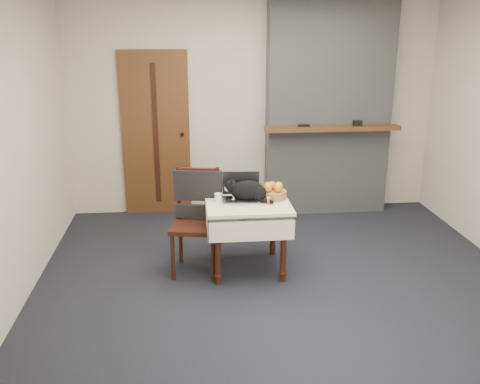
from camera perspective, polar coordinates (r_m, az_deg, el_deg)
The scene contains 12 objects.
ground at distance 5.13m, azimuth 4.13°, elevation -9.03°, with size 4.50×4.50×0.00m, color black.
room_shell at distance 5.07m, azimuth 3.68°, elevation 11.55°, with size 4.52×4.01×2.61m.
door at distance 6.63m, azimuth -8.96°, elevation 6.12°, with size 0.82×0.10×2.00m.
chimney at distance 6.66m, azimuth 9.40°, elevation 8.76°, with size 1.62×0.48×2.60m.
side_table at distance 5.06m, azimuth 0.77°, elevation -2.14°, with size 0.78×0.78×0.70m.
laptop at distance 5.03m, azimuth 0.11°, elevation -0.13°, with size 0.37×0.32×0.26m.
cat at distance 4.98m, azimuth 0.91°, elevation 0.10°, with size 0.45×0.26×0.23m.
cream_jar at distance 4.98m, azimuth -2.34°, elevation -0.60°, with size 0.07×0.07×0.08m, color white.
pill_bottle at distance 4.92m, azimuth 3.06°, elevation -0.92°, with size 0.03×0.03×0.07m.
fruit_basket at distance 5.09m, azimuth 3.51°, elevation 0.01°, with size 0.26×0.26×0.15m.
desk_clutter at distance 5.10m, azimuth 2.31°, elevation -0.59°, with size 0.14×0.02×0.01m, color black.
chair at distance 5.09m, azimuth -4.61°, elevation -1.50°, with size 0.52×0.51×1.00m.
Camera 1 is at (-0.82, -4.51, 2.30)m, focal length 40.00 mm.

